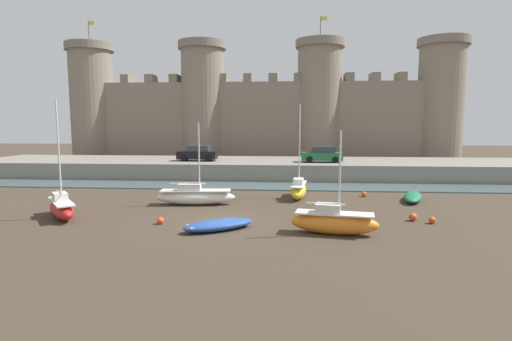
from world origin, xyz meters
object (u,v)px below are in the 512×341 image
sailboat_foreground_centre (299,189)px  mooring_buoy_near_channel (432,220)px  sailboat_midflat_right (61,207)px  mooring_buoy_near_shore (413,217)px  mooring_buoy_mid_mud (364,194)px  rowboat_foreground_right (218,225)px  mooring_buoy_off_centre (160,221)px  sailboat_near_channel_left (195,196)px  rowboat_near_channel_right (413,197)px  sailboat_foreground_left (334,222)px  car_quay_centre_east (198,153)px  car_quay_west (322,155)px

sailboat_foreground_centre → mooring_buoy_near_channel: (7.33, -7.11, -0.47)m
sailboat_midflat_right → mooring_buoy_near_shore: sailboat_midflat_right is taller
mooring_buoy_near_channel → mooring_buoy_mid_mud: mooring_buoy_mid_mud is taller
rowboat_foreground_right → mooring_buoy_off_centre: (-3.49, 0.99, -0.10)m
sailboat_near_channel_left → rowboat_near_channel_right: bearing=8.9°
mooring_buoy_mid_mud → mooring_buoy_near_shore: bearing=-79.5°
sailboat_foreground_left → car_quay_centre_east: sailboat_foreground_left is taller
rowboat_foreground_right → sailboat_foreground_centre: size_ratio=0.58×
sailboat_midflat_right → mooring_buoy_near_shore: 20.84m
sailboat_near_channel_left → mooring_buoy_off_centre: (-0.76, -5.45, -0.41)m
rowboat_foreground_right → mooring_buoy_near_shore: size_ratio=8.87×
sailboat_foreground_left → sailboat_near_channel_left: size_ratio=0.93×
sailboat_foreground_centre → rowboat_near_channel_right: sailboat_foreground_centre is taller
rowboat_near_channel_right → mooring_buoy_off_centre: 18.11m
rowboat_near_channel_right → car_quay_west: (-5.60, 11.35, 2.13)m
rowboat_near_channel_right → car_quay_west: 12.84m
sailboat_foreground_left → sailboat_near_channel_left: bearing=142.5°
sailboat_foreground_centre → car_quay_west: sailboat_foreground_centre is taller
sailboat_foreground_centre → car_quay_centre_east: size_ratio=1.72×
sailboat_midflat_right → mooring_buoy_near_shore: bearing=2.3°
mooring_buoy_near_shore → car_quay_west: size_ratio=0.11×
rowboat_near_channel_right → mooring_buoy_near_channel: rowboat_near_channel_right is taller
sailboat_midflat_right → car_quay_centre_east: size_ratio=1.71×
sailboat_foreground_left → sailboat_near_channel_left: sailboat_near_channel_left is taller
mooring_buoy_off_centre → sailboat_foreground_left: bearing=-7.7°
rowboat_foreground_right → car_quay_west: car_quay_west is taller
sailboat_midflat_right → car_quay_centre_east: sailboat_midflat_right is taller
rowboat_near_channel_right → mooring_buoy_mid_mud: (-3.23, 1.40, -0.12)m
mooring_buoy_off_centre → car_quay_west: car_quay_west is taller
sailboat_near_channel_left → rowboat_near_channel_right: 15.73m
mooring_buoy_mid_mud → car_quay_west: (-2.37, 9.95, 2.25)m
mooring_buoy_near_shore → car_quay_centre_east: size_ratio=0.11×
rowboat_near_channel_right → mooring_buoy_near_channel: (-0.95, -6.61, -0.12)m
sailboat_foreground_left → mooring_buoy_near_shore: (4.92, 3.10, -0.42)m
sailboat_near_channel_left → car_quay_west: bearing=54.2°
car_quay_west → mooring_buoy_mid_mud: bearing=-76.6°
mooring_buoy_near_channel → sailboat_foreground_left: bearing=-156.3°
sailboat_near_channel_left → mooring_buoy_mid_mud: size_ratio=13.89×
rowboat_near_channel_right → mooring_buoy_off_centre: rowboat_near_channel_right is taller
rowboat_foreground_right → car_quay_west: 21.58m
sailboat_foreground_centre → sailboat_near_channel_left: 7.83m
rowboat_foreground_right → sailboat_midflat_right: (-9.85, 1.97, 0.34)m
sailboat_foreground_left → mooring_buoy_near_shore: bearing=32.2°
mooring_buoy_near_shore → rowboat_near_channel_right: bearing=73.1°
car_quay_centre_east → mooring_buoy_near_shore: bearing=-47.0°
mooring_buoy_near_channel → mooring_buoy_near_shore: mooring_buoy_near_shore is taller
mooring_buoy_near_channel → mooring_buoy_mid_mud: 8.33m
sailboat_foreground_left → mooring_buoy_off_centre: bearing=172.3°
sailboat_foreground_centre → sailboat_foreground_left: 9.79m
sailboat_foreground_centre → sailboat_midflat_right: size_ratio=1.00×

